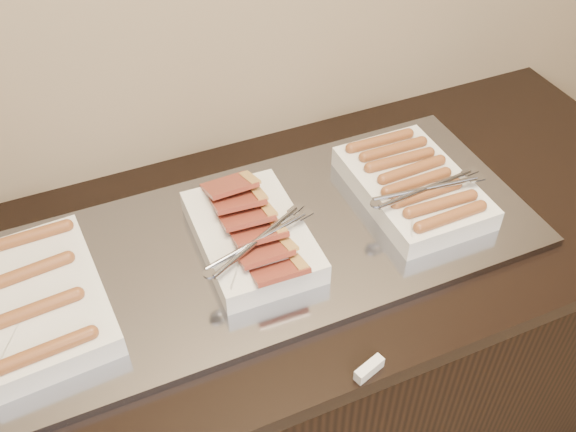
# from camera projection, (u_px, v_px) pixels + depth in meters

# --- Properties ---
(counter) EXTENTS (2.06, 0.76, 0.90)m
(counter) POSITION_uv_depth(u_px,v_px,m) (257.00, 371.00, 1.66)
(counter) COLOR black
(counter) RESTS_ON ground
(warming_tray) EXTENTS (1.20, 0.50, 0.02)m
(warming_tray) POSITION_uv_depth(u_px,v_px,m) (255.00, 247.00, 1.35)
(warming_tray) COLOR gray
(warming_tray) RESTS_ON counter
(dish_left) EXTENTS (0.26, 0.36, 0.07)m
(dish_left) POSITION_uv_depth(u_px,v_px,m) (37.00, 300.00, 1.19)
(dish_left) COLOR white
(dish_left) RESTS_ON warming_tray
(dish_center) EXTENTS (0.27, 0.34, 0.09)m
(dish_center) POSITION_uv_depth(u_px,v_px,m) (252.00, 235.00, 1.31)
(dish_center) COLOR white
(dish_center) RESTS_ON warming_tray
(dish_right) EXTENTS (0.26, 0.34, 0.08)m
(dish_right) POSITION_uv_depth(u_px,v_px,m) (413.00, 185.00, 1.42)
(dish_right) COLOR white
(dish_right) RESTS_ON warming_tray
(label_holder) EXTENTS (0.06, 0.04, 0.02)m
(label_holder) POSITION_uv_depth(u_px,v_px,m) (369.00, 369.00, 1.13)
(label_holder) COLOR white
(label_holder) RESTS_ON counter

